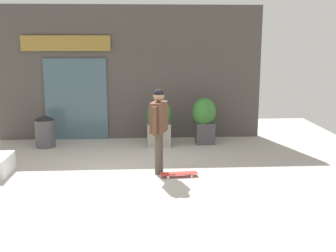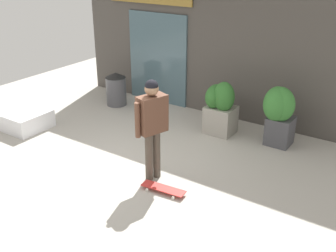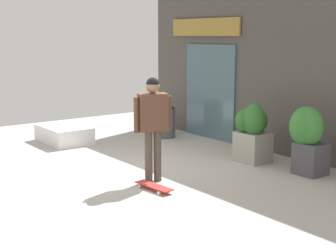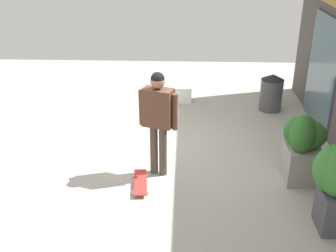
{
  "view_description": "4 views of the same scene",
  "coord_description": "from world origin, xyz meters",
  "px_view_note": "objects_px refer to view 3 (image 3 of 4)",
  "views": [
    {
      "loc": [
        0.33,
        -8.46,
        2.8
      ],
      "look_at": [
        0.86,
        0.27,
        0.97
      ],
      "focal_mm": 45.51,
      "sensor_mm": 36.0,
      "label": 1
    },
    {
      "loc": [
        4.26,
        -4.75,
        3.67
      ],
      "look_at": [
        0.86,
        0.27,
        0.97
      ],
      "focal_mm": 43.06,
      "sensor_mm": 36.0,
      "label": 2
    },
    {
      "loc": [
        7.31,
        -4.55,
        2.46
      ],
      "look_at": [
        0.86,
        0.27,
        0.97
      ],
      "focal_mm": 52.68,
      "sensor_mm": 36.0,
      "label": 3
    },
    {
      "loc": [
        6.73,
        0.51,
        3.72
      ],
      "look_at": [
        0.86,
        0.27,
        0.97
      ],
      "focal_mm": 44.76,
      "sensor_mm": 36.0,
      "label": 4
    }
  ],
  "objects_px": {
    "skateboarder": "(153,118)",
    "planter_box_left": "(252,130)",
    "planter_box_right": "(308,135)",
    "skateboard": "(154,186)",
    "trash_bin": "(165,120)"
  },
  "relations": [
    {
      "from": "skateboarder",
      "to": "planter_box_left",
      "type": "distance_m",
      "value": 2.36
    },
    {
      "from": "skateboard",
      "to": "planter_box_left",
      "type": "distance_m",
      "value": 2.66
    },
    {
      "from": "skateboarder",
      "to": "planter_box_right",
      "type": "bearing_deg",
      "value": 80.59
    },
    {
      "from": "skateboard",
      "to": "planter_box_right",
      "type": "relative_size",
      "value": 0.63
    },
    {
      "from": "planter_box_left",
      "to": "planter_box_right",
      "type": "relative_size",
      "value": 0.95
    },
    {
      "from": "skateboard",
      "to": "trash_bin",
      "type": "height_order",
      "value": "trash_bin"
    },
    {
      "from": "planter_box_left",
      "to": "trash_bin",
      "type": "height_order",
      "value": "planter_box_left"
    },
    {
      "from": "skateboarder",
      "to": "trash_bin",
      "type": "distance_m",
      "value": 3.78
    },
    {
      "from": "skateboarder",
      "to": "trash_bin",
      "type": "relative_size",
      "value": 2.11
    },
    {
      "from": "skateboard",
      "to": "trash_bin",
      "type": "relative_size",
      "value": 0.92
    },
    {
      "from": "planter_box_left",
      "to": "planter_box_right",
      "type": "xyz_separation_m",
      "value": [
        1.21,
        0.12,
        0.09
      ]
    },
    {
      "from": "skateboarder",
      "to": "trash_bin",
      "type": "bearing_deg",
      "value": 159.01
    },
    {
      "from": "skateboard",
      "to": "trash_bin",
      "type": "xyz_separation_m",
      "value": [
        -3.26,
        2.64,
        0.36
      ]
    },
    {
      "from": "planter_box_right",
      "to": "skateboard",
      "type": "bearing_deg",
      "value": -108.33
    },
    {
      "from": "skateboarder",
      "to": "planter_box_left",
      "type": "bearing_deg",
      "value": 106.51
    }
  ]
}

